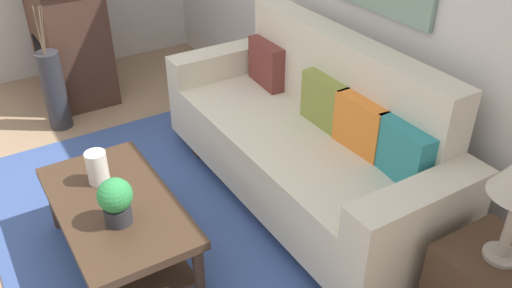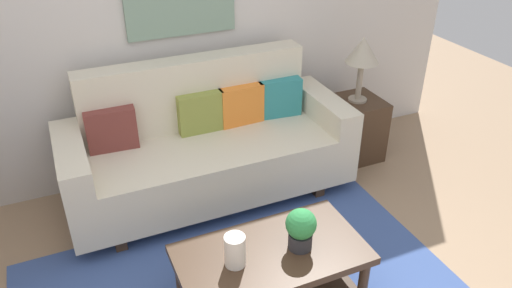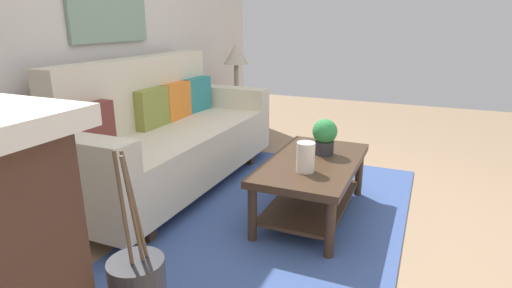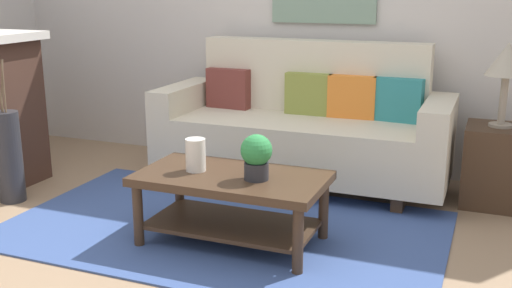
% 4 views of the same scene
% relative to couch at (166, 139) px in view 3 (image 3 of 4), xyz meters
% --- Properties ---
extents(ground_plane, '(9.47, 9.47, 0.00)m').
position_rel_couch_xyz_m(ground_plane, '(-0.18, -1.59, -0.43)').
color(ground_plane, '#9E7F60').
extents(wall_back, '(5.47, 0.10, 2.70)m').
position_rel_couch_xyz_m(wall_back, '(-0.18, 0.54, 0.92)').
color(wall_back, silver).
rests_on(wall_back, ground_plane).
extents(area_rug, '(2.72, 1.64, 0.01)m').
position_rel_couch_xyz_m(area_rug, '(-0.18, -1.09, -0.42)').
color(area_rug, '#3D5693').
rests_on(area_rug, ground_plane).
extents(couch, '(2.19, 0.84, 1.08)m').
position_rel_couch_xyz_m(couch, '(0.00, 0.00, 0.00)').
color(couch, beige).
rests_on(couch, ground_plane).
extents(throw_pillow_maroon, '(0.37, 0.14, 0.32)m').
position_rel_couch_xyz_m(throw_pillow_maroon, '(-0.68, 0.13, 0.25)').
color(throw_pillow_maroon, brown).
rests_on(throw_pillow_maroon, couch).
extents(throw_pillow_olive, '(0.36, 0.12, 0.32)m').
position_rel_couch_xyz_m(throw_pillow_olive, '(0.00, 0.13, 0.25)').
color(throw_pillow_olive, olive).
rests_on(throw_pillow_olive, couch).
extents(throw_pillow_orange, '(0.36, 0.14, 0.32)m').
position_rel_couch_xyz_m(throw_pillow_orange, '(0.34, 0.13, 0.25)').
color(throw_pillow_orange, orange).
rests_on(throw_pillow_orange, couch).
extents(throw_pillow_teal, '(0.37, 0.16, 0.32)m').
position_rel_couch_xyz_m(throw_pillow_teal, '(0.68, 0.13, 0.25)').
color(throw_pillow_teal, teal).
rests_on(throw_pillow_teal, couch).
extents(coffee_table, '(1.10, 0.60, 0.43)m').
position_rel_couch_xyz_m(coffee_table, '(-0.04, -1.26, -0.12)').
color(coffee_table, '#422D1E').
rests_on(coffee_table, ground_plane).
extents(tabletop_vase, '(0.12, 0.12, 0.19)m').
position_rel_couch_xyz_m(tabletop_vase, '(-0.27, -1.27, 0.10)').
color(tabletop_vase, white).
rests_on(tabletop_vase, coffee_table).
extents(potted_plant_tabletop, '(0.18, 0.18, 0.26)m').
position_rel_couch_xyz_m(potted_plant_tabletop, '(0.13, -1.29, 0.14)').
color(potted_plant_tabletop, '#2D2D33').
rests_on(potted_plant_tabletop, coffee_table).
extents(side_table, '(0.44, 0.44, 0.56)m').
position_rel_couch_xyz_m(side_table, '(1.40, 0.03, -0.15)').
color(side_table, '#422D1E').
rests_on(side_table, ground_plane).
extents(table_lamp, '(0.28, 0.28, 0.57)m').
position_rel_couch_xyz_m(table_lamp, '(1.40, 0.03, 0.56)').
color(table_lamp, gray).
rests_on(table_lamp, side_table).
extents(floor_vase_branch_a, '(0.04, 0.05, 0.36)m').
position_rel_couch_xyz_m(floor_vase_branch_a, '(-1.78, -1.17, 0.40)').
color(floor_vase_branch_a, brown).
rests_on(floor_vase_branch_a, floor_vase).
extents(floor_vase_branch_b, '(0.03, 0.05, 0.36)m').
position_rel_couch_xyz_m(floor_vase_branch_b, '(-1.81, -1.15, 0.40)').
color(floor_vase_branch_b, brown).
rests_on(floor_vase_branch_b, floor_vase).
extents(floor_vase_branch_c, '(0.05, 0.02, 0.36)m').
position_rel_couch_xyz_m(floor_vase_branch_c, '(-1.81, -1.19, 0.40)').
color(floor_vase_branch_c, brown).
rests_on(floor_vase_branch_c, floor_vase).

